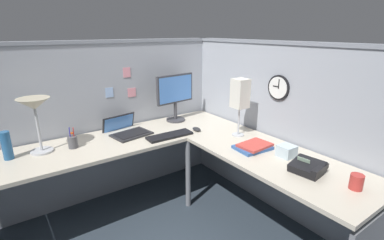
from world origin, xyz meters
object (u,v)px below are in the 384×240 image
(keyboard, at_px, (170,136))
(tissue_box, at_px, (286,151))
(computer_mouse, at_px, (197,129))
(office_phone, at_px, (308,168))
(thermos_flask, at_px, (7,146))
(laptop, at_px, (126,130))
(desk_lamp_paper, at_px, (240,95))
(coffee_mug, at_px, (356,182))
(monitor, at_px, (175,94))
(desk_lamp_dome, at_px, (35,108))
(book_stack, at_px, (253,147))
(pen_cup, at_px, (73,142))
(wall_clock, at_px, (279,88))

(keyboard, height_order, tissue_box, tissue_box)
(computer_mouse, bearing_deg, office_phone, -83.56)
(thermos_flask, distance_m, office_phone, 2.20)
(laptop, relative_size, desk_lamp_paper, 0.82)
(coffee_mug, xyz_separation_m, tissue_box, (0.04, 0.54, -0.00))
(computer_mouse, xyz_separation_m, desk_lamp_paper, (0.24, -0.32, 0.37))
(monitor, distance_m, desk_lamp_paper, 0.76)
(monitor, relative_size, desk_lamp_dome, 1.12)
(keyboard, height_order, desk_lamp_paper, desk_lamp_paper)
(book_stack, bearing_deg, pen_cup, 143.78)
(keyboard, relative_size, tissue_box, 3.58)
(desk_lamp_dome, height_order, wall_clock, wall_clock)
(office_phone, bearing_deg, thermos_flask, 139.06)
(monitor, xyz_separation_m, book_stack, (0.12, -1.02, -0.27))
(pen_cup, bearing_deg, laptop, 10.22)
(pen_cup, relative_size, office_phone, 0.79)
(book_stack, height_order, desk_lamp_paper, desk_lamp_paper)
(keyboard, distance_m, office_phone, 1.22)
(computer_mouse, distance_m, book_stack, 0.64)
(desk_lamp_paper, relative_size, wall_clock, 2.41)
(keyboard, relative_size, book_stack, 1.44)
(keyboard, xyz_separation_m, thermos_flask, (-1.24, 0.30, 0.10))
(desk_lamp_paper, bearing_deg, tissue_box, -91.77)
(computer_mouse, distance_m, thermos_flask, 1.57)
(desk_lamp_dome, bearing_deg, wall_clock, -25.28)
(book_stack, bearing_deg, laptop, 125.92)
(monitor, bearing_deg, computer_mouse, -91.15)
(laptop, distance_m, thermos_flask, 0.96)
(tissue_box, bearing_deg, desk_lamp_paper, 88.23)
(book_stack, bearing_deg, desk_lamp_dome, 146.74)
(desk_lamp_paper, distance_m, wall_clock, 0.34)
(monitor, distance_m, wall_clock, 1.06)
(desk_lamp_dome, distance_m, pen_cup, 0.39)
(keyboard, bearing_deg, wall_clock, -33.50)
(laptop, bearing_deg, coffee_mug, -66.61)
(computer_mouse, distance_m, desk_lamp_dome, 1.39)
(desk_lamp_dome, xyz_separation_m, desk_lamp_paper, (1.55, -0.64, 0.02))
(thermos_flask, xyz_separation_m, book_stack, (1.66, -0.94, -0.09))
(thermos_flask, distance_m, wall_clock, 2.23)
(laptop, bearing_deg, desk_lamp_dome, -177.34)
(computer_mouse, relative_size, desk_lamp_paper, 0.20)
(book_stack, relative_size, wall_clock, 1.36)
(thermos_flask, height_order, coffee_mug, thermos_flask)
(keyboard, distance_m, computer_mouse, 0.30)
(monitor, distance_m, coffee_mug, 1.83)
(tissue_box, distance_m, wall_clock, 0.60)
(desk_lamp_dome, height_order, desk_lamp_paper, desk_lamp_paper)
(desk_lamp_dome, distance_m, desk_lamp_paper, 1.68)
(laptop, height_order, desk_lamp_paper, desk_lamp_paper)
(desk_lamp_dome, bearing_deg, coffee_mug, -49.25)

